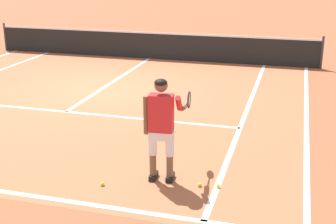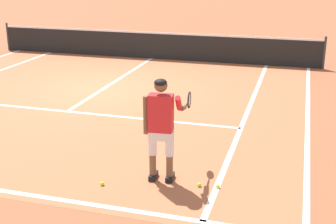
{
  "view_description": "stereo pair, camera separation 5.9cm",
  "coord_description": "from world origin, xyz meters",
  "px_view_note": "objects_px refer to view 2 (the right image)",
  "views": [
    {
      "loc": [
        5.16,
        -11.47,
        3.45
      ],
      "look_at": [
        3.19,
        -4.49,
        1.05
      ],
      "focal_mm": 49.6,
      "sensor_mm": 36.0,
      "label": 1
    },
    {
      "loc": [
        5.22,
        -11.45,
        3.45
      ],
      "look_at": [
        3.19,
        -4.49,
        1.05
      ],
      "focal_mm": 49.6,
      "sensor_mm": 36.0,
      "label": 2
    }
  ],
  "objects_px": {
    "tennis_ball_mid_court": "(218,186)",
    "tennis_ball_near_feet": "(199,185)",
    "tennis_player": "(162,123)",
    "tennis_ball_by_baseline": "(102,184)"
  },
  "relations": [
    {
      "from": "tennis_ball_near_feet",
      "to": "tennis_player",
      "type": "bearing_deg",
      "value": 172.79
    },
    {
      "from": "tennis_player",
      "to": "tennis_ball_by_baseline",
      "type": "height_order",
      "value": "tennis_player"
    },
    {
      "from": "tennis_ball_by_baseline",
      "to": "tennis_ball_mid_court",
      "type": "relative_size",
      "value": 1.0
    },
    {
      "from": "tennis_player",
      "to": "tennis_ball_mid_court",
      "type": "height_order",
      "value": "tennis_player"
    },
    {
      "from": "tennis_ball_mid_court",
      "to": "tennis_ball_near_feet",
      "type": "bearing_deg",
      "value": -173.5
    },
    {
      "from": "tennis_player",
      "to": "tennis_ball_mid_court",
      "type": "xyz_separation_m",
      "value": [
        0.94,
        -0.05,
        -0.96
      ]
    },
    {
      "from": "tennis_player",
      "to": "tennis_ball_near_feet",
      "type": "distance_m",
      "value": 1.16
    },
    {
      "from": "tennis_ball_by_baseline",
      "to": "tennis_ball_mid_court",
      "type": "distance_m",
      "value": 1.84
    },
    {
      "from": "tennis_player",
      "to": "tennis_ball_near_feet",
      "type": "xyz_separation_m",
      "value": [
        0.65,
        -0.08,
        -0.96
      ]
    },
    {
      "from": "tennis_ball_by_baseline",
      "to": "tennis_ball_mid_court",
      "type": "xyz_separation_m",
      "value": [
        1.79,
        0.43,
        0.0
      ]
    }
  ]
}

